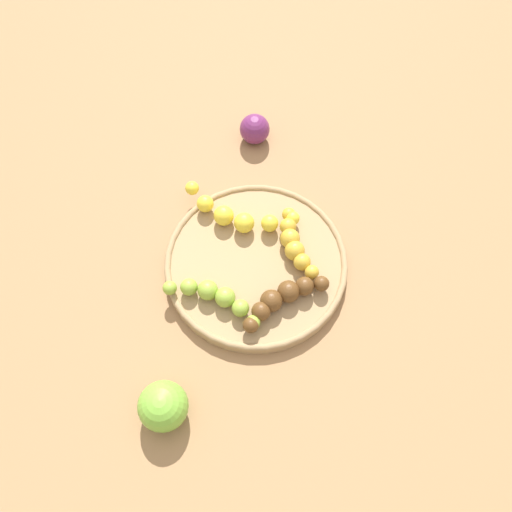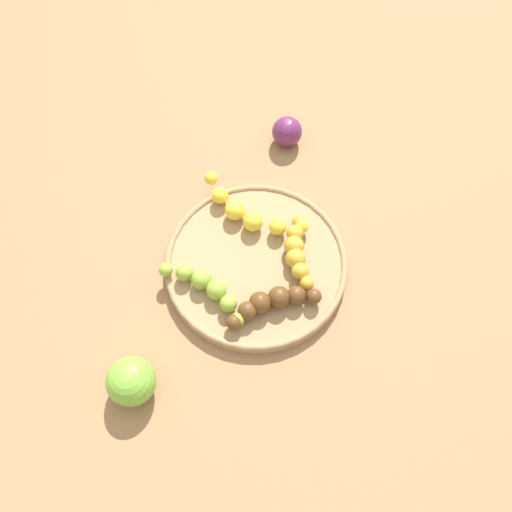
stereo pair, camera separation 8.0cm
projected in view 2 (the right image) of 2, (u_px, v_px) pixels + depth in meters
The scene contains 8 objects.
ground_plane at pixel (256, 267), 0.84m from camera, with size 2.40×2.40×0.00m, color #936D47.
fruit_bowl at pixel (256, 263), 0.83m from camera, with size 0.28×0.28×0.02m.
banana_overripe at pixel (272, 303), 0.77m from camera, with size 0.14×0.06×0.03m.
banana_spotted at pixel (297, 252), 0.81m from camera, with size 0.04×0.13×0.03m.
banana_yellow at pixel (248, 212), 0.84m from camera, with size 0.16×0.12×0.03m.
banana_green at pixel (206, 287), 0.79m from camera, with size 0.12×0.11×0.03m.
apple_green at pixel (131, 381), 0.73m from camera, with size 0.07×0.07×0.07m, color #72B238.
plum_purple at pixel (287, 132), 0.93m from camera, with size 0.05×0.05×0.05m, color #662659.
Camera 2 is at (-0.03, -0.36, 0.76)m, focal length 37.74 mm.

